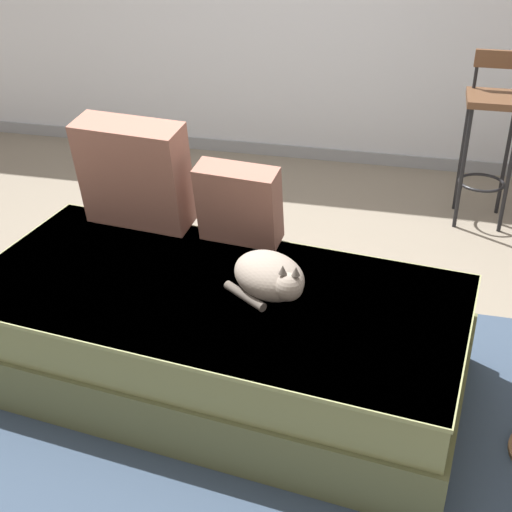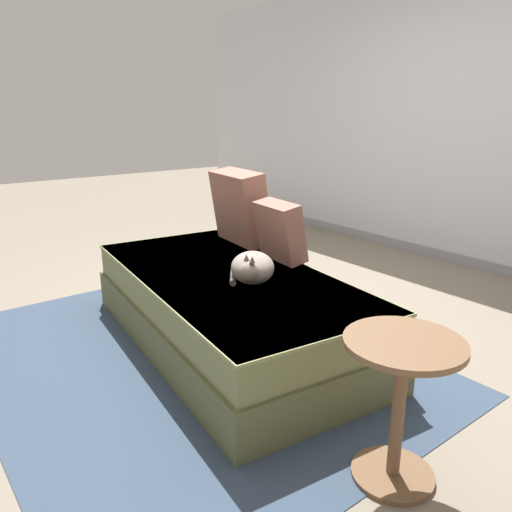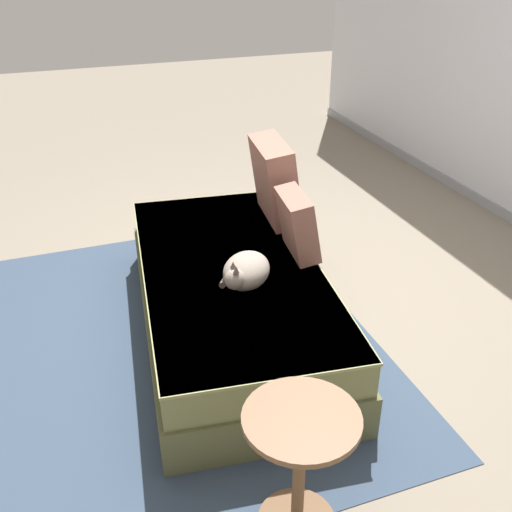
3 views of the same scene
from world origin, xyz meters
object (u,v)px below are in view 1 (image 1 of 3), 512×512
Objects in this scene: couch at (216,334)px; throw_pillow_corner at (134,174)px; throw_pillow_middle at (238,204)px; bar_stool_near_window at (491,123)px; cat at (270,277)px.

couch is 0.84m from throw_pillow_corner.
throw_pillow_corner is 0.51m from throw_pillow_middle.
throw_pillow_middle is at bearing -6.89° from throw_pillow_corner.
bar_stool_near_window is (1.14, 1.44, -0.02)m from throw_pillow_middle.
couch is at bearing -42.73° from throw_pillow_corner.
throw_pillow_corner is 0.52× the size of bar_stool_near_window.
cat is 0.40× the size of bar_stool_near_window.
throw_pillow_corner is at bearing -139.92° from bar_stool_near_window.
bar_stool_near_window reaches higher than couch.
cat is (0.23, -0.40, -0.11)m from throw_pillow_middle.
couch is at bearing -121.56° from bar_stool_near_window.
throw_pillow_corner is 1.37× the size of throw_pillow_middle.
throw_pillow_middle is at bearing 120.22° from cat.
couch is at bearing -89.72° from throw_pillow_middle.
couch is 0.58m from throw_pillow_middle.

